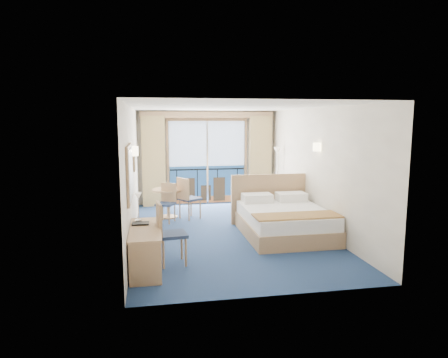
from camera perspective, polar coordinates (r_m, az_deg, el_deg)
floor at (r=8.80m, az=0.58°, el=-7.60°), size 6.50×6.50×0.00m
room_walls at (r=8.49m, az=0.60°, el=4.01°), size 4.04×6.54×2.72m
balcony_door at (r=11.71m, az=-2.43°, el=2.10°), size 2.36×0.03×2.52m
curtain_left at (r=11.44m, az=-10.01°, el=2.49°), size 0.65×0.22×2.55m
curtain_right at (r=11.87m, az=5.14°, el=2.80°), size 0.65×0.22×2.55m
pelmet at (r=11.52m, az=-2.36°, el=9.16°), size 3.80×0.25×0.18m
mirror at (r=6.88m, az=-13.30°, el=0.84°), size 0.05×1.25×0.95m
wall_print at (r=8.81m, az=-12.69°, el=2.81°), size 0.04×0.42×0.52m
sconce_left at (r=7.74m, az=-12.82°, el=3.91°), size 0.18×0.18×0.18m
sconce_right at (r=8.92m, az=13.16°, el=4.47°), size 0.18×0.18×0.18m
bed at (r=8.64m, az=8.49°, el=-5.76°), size 1.86×2.21×1.17m
nightstand at (r=9.99m, az=9.84°, el=-4.33°), size 0.38×0.36×0.49m
phone at (r=9.95m, az=10.08°, el=-2.72°), size 0.21×0.19×0.08m
armchair at (r=10.41m, az=5.73°, el=-3.34°), size 0.94×0.94×0.64m
floor_lamp at (r=11.19m, az=7.61°, el=2.43°), size 0.23×0.23×1.68m
desk at (r=6.37m, az=-11.16°, el=-10.51°), size 0.50×1.47×0.69m
desk_chair at (r=6.81m, az=-8.16°, el=-7.18°), size 0.52×0.51×1.08m
folder at (r=6.92m, az=-11.82°, el=-6.23°), size 0.29×0.22×0.03m
desk_lamp at (r=6.99m, az=-12.16°, el=-3.13°), size 0.13×0.13×0.49m
round_table at (r=10.09m, az=-7.96°, el=-2.41°), size 0.80×0.80×0.72m
table_chair_a at (r=9.86m, az=-5.31°, el=-2.41°), size 0.63×0.62×1.04m
table_chair_b at (r=9.69m, az=-8.15°, el=-3.02°), size 0.54×0.54×0.93m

